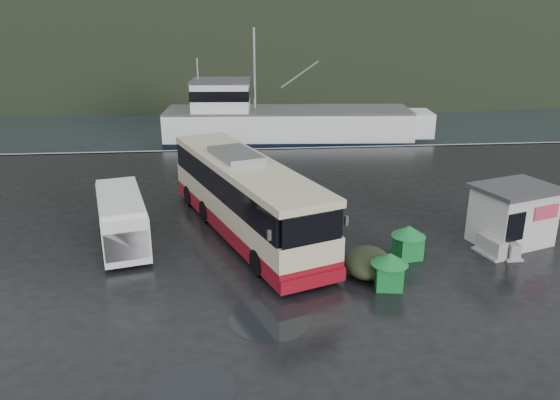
{
  "coord_description": "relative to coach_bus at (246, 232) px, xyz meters",
  "views": [
    {
      "loc": [
        -2.51,
        -21.24,
        10.27
      ],
      "look_at": [
        -0.3,
        3.12,
        1.7
      ],
      "focal_mm": 35.0,
      "sensor_mm": 36.0,
      "label": 1
    }
  ],
  "objects": [
    {
      "name": "jersey_barrier_b",
      "position": [
        11.45,
        -3.7,
        0.0
      ],
      "size": [
        0.73,
        1.46,
        0.73
      ],
      "primitive_type": null,
      "rotation": [
        0.0,
        0.0,
        -0.0
      ],
      "color": "#999993",
      "rests_on": "ground"
    },
    {
      "name": "ticket_kiosk",
      "position": [
        12.17,
        -2.36,
        0.0
      ],
      "size": [
        4.2,
        3.66,
        2.76
      ],
      "primitive_type": null,
      "rotation": [
        0.0,
        0.0,
        0.33
      ],
      "color": "silver",
      "rests_on": "ground"
    },
    {
      "name": "fishing_trawler",
      "position": [
        4.53,
        23.34,
        0.0
      ],
      "size": [
        25.86,
        7.33,
        10.21
      ],
      "primitive_type": null,
      "rotation": [
        0.0,
        0.0,
        -0.07
      ],
      "color": "white",
      "rests_on": "ground"
    },
    {
      "name": "headland",
      "position": [
        11.95,
        246.61,
        0.0
      ],
      "size": [
        780.0,
        540.0,
        570.0
      ],
      "primitive_type": "ellipsoid",
      "color": "black",
      "rests_on": "ground"
    },
    {
      "name": "jersey_barrier_a",
      "position": [
        10.72,
        -3.55,
        0.0
      ],
      "size": [
        1.17,
        1.75,
        0.8
      ],
      "primitive_type": null,
      "rotation": [
        0.0,
        0.0,
        0.25
      ],
      "color": "#999993",
      "rests_on": "ground"
    },
    {
      "name": "dome_tent",
      "position": [
        4.82,
        -4.88,
        0.0
      ],
      "size": [
        2.58,
        3.05,
        1.02
      ],
      "primitive_type": null,
      "rotation": [
        0.0,
        0.0,
        -0.32
      ],
      "color": "#262E1C",
      "rests_on": "ground"
    },
    {
      "name": "harbor_water",
      "position": [
        1.95,
        106.61,
        0.0
      ],
      "size": [
        300.0,
        180.0,
        0.02
      ],
      "primitive_type": "cube",
      "color": "black",
      "rests_on": "ground"
    },
    {
      "name": "ground",
      "position": [
        1.95,
        -3.39,
        0.0
      ],
      "size": [
        160.0,
        160.0,
        0.0
      ],
      "primitive_type": "plane",
      "color": "black",
      "rests_on": "ground"
    },
    {
      "name": "coach_bus",
      "position": [
        0.0,
        0.0,
        0.0
      ],
      "size": [
        7.88,
        13.75,
        3.81
      ],
      "primitive_type": null,
      "rotation": [
        0.0,
        0.0,
        0.36
      ],
      "color": "beige",
      "rests_on": "ground"
    },
    {
      "name": "quay_edge",
      "position": [
        1.95,
        16.61,
        0.0
      ],
      "size": [
        160.0,
        0.6,
        1.5
      ],
      "primitive_type": "cube",
      "color": "#999993",
      "rests_on": "ground"
    },
    {
      "name": "waste_bin_left",
      "position": [
        5.36,
        -6.1,
        0.0
      ],
      "size": [
        1.19,
        1.19,
        1.46
      ],
      "primitive_type": null,
      "rotation": [
        0.0,
        0.0,
        -0.16
      ],
      "color": "#157830",
      "rests_on": "ground"
    },
    {
      "name": "waste_bin_right",
      "position": [
        6.93,
        -3.53,
        0.0
      ],
      "size": [
        1.24,
        1.24,
        1.49
      ],
      "primitive_type": null,
      "rotation": [
        0.0,
        0.0,
        0.17
      ],
      "color": "#157830",
      "rests_on": "ground"
    },
    {
      "name": "white_van",
      "position": [
        -5.65,
        -0.96,
        0.0
      ],
      "size": [
        3.42,
        6.2,
        2.46
      ],
      "primitive_type": null,
      "rotation": [
        0.0,
        0.0,
        0.25
      ],
      "color": "white",
      "rests_on": "ground"
    },
    {
      "name": "puddles",
      "position": [
        -0.5,
        -9.6,
        0.0
      ],
      "size": [
        5.32,
        6.35,
        0.01
      ],
      "color": "black",
      "rests_on": "ground"
    }
  ]
}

